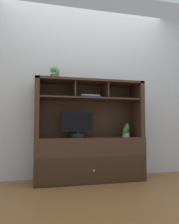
# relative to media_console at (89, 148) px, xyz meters

# --- Properties ---
(floor_plane) EXTENTS (6.00, 6.00, 0.02)m
(floor_plane) POSITION_rel_media_console_xyz_m (0.00, -0.01, -0.44)
(floor_plane) COLOR brown
(floor_plane) RESTS_ON ground
(back_wall) EXTENTS (6.00, 0.02, 2.80)m
(back_wall) POSITION_rel_media_console_xyz_m (0.00, 0.23, 0.97)
(back_wall) COLOR #B2B9BD
(back_wall) RESTS_ON ground
(media_console) EXTENTS (1.47, 0.45, 1.35)m
(media_console) POSITION_rel_media_console_xyz_m (0.00, 0.00, 0.00)
(media_console) COLOR #3B251A
(media_console) RESTS_ON ground
(tv_monitor) EXTENTS (0.42, 0.19, 0.35)m
(tv_monitor) POSITION_rel_media_console_xyz_m (-0.17, -0.04, 0.30)
(tv_monitor) COLOR black
(tv_monitor) RESTS_ON media_console
(potted_orchid) EXTENTS (0.11, 0.11, 0.19)m
(potted_orchid) POSITION_rel_media_console_xyz_m (0.52, -0.05, 0.23)
(potted_orchid) COLOR gray
(potted_orchid) RESTS_ON media_console
(magazine_stack_left) EXTENTS (0.30, 0.24, 0.04)m
(magazine_stack_left) POSITION_rel_media_console_xyz_m (0.00, 0.02, 0.70)
(magazine_stack_left) COLOR beige
(magazine_stack_left) RESTS_ON media_console
(potted_succulent) EXTENTS (0.14, 0.14, 0.17)m
(potted_succulent) POSITION_rel_media_console_xyz_m (-0.47, -0.01, 0.99)
(potted_succulent) COLOR #46525A
(potted_succulent) RESTS_ON media_console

